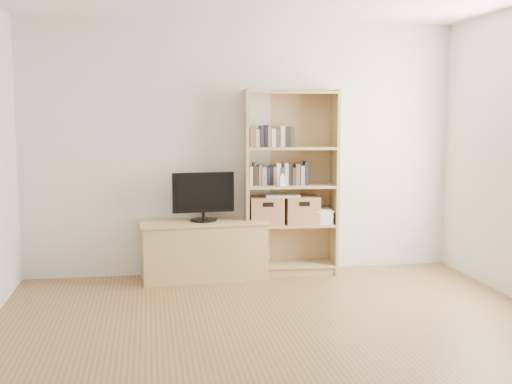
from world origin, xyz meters
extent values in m
cube|color=brown|center=(0.00, 0.00, 0.00)|extent=(4.50, 5.00, 0.01)
cube|color=silver|center=(0.00, 2.50, 1.30)|extent=(4.50, 0.02, 2.60)
cube|color=silver|center=(0.00, -2.50, 1.30)|extent=(4.50, 0.02, 2.60)
cube|color=tan|center=(-0.44, 2.27, 0.28)|extent=(1.26, 0.55, 0.56)
cube|color=tan|center=(0.47, 2.33, 0.95)|extent=(0.97, 0.40, 1.91)
cube|color=black|center=(-0.44, 2.27, 0.83)|extent=(0.62, 0.10, 0.49)
cube|color=beige|center=(0.47, 2.35, 1.05)|extent=(0.86, 0.23, 0.23)
cube|color=beige|center=(0.26, 2.37, 1.43)|extent=(0.42, 0.17, 0.22)
cube|color=white|center=(0.36, 2.23, 0.98)|extent=(0.06, 0.04, 0.10)
cube|color=#B37750|center=(0.22, 2.34, 0.67)|extent=(0.35, 0.30, 0.28)
cube|color=#B37750|center=(0.59, 2.32, 0.67)|extent=(0.35, 0.29, 0.28)
cube|color=silver|center=(0.39, 2.32, 0.82)|extent=(0.39, 0.31, 0.03)
cube|color=silver|center=(0.80, 2.30, 0.59)|extent=(0.22, 0.30, 0.13)
camera|label=1|loc=(-0.97, -4.09, 1.67)|focal=45.00mm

